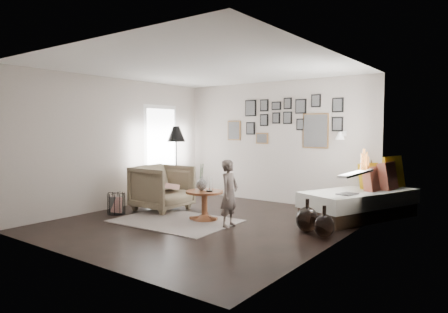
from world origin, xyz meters
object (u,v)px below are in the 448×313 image
Objects in this scene: demijohn_small at (324,225)px; child at (229,193)px; pedestal_table at (205,207)px; demijohn_large at (307,219)px; armchair at (162,188)px; daybed at (361,198)px; vase at (202,182)px; magazine_basket at (116,204)px; floor_lamp at (176,137)px.

demijohn_small is 1.57m from child.
pedestal_table is 1.82m from demijohn_large.
demijohn_large is at bearing -88.91° from armchair.
child is (1.83, -0.30, 0.11)m from armchair.
demijohn_large is at bearing 159.67° from demijohn_small.
demijohn_large reaches higher than pedestal_table.
child is at bearing -104.50° from daybed.
armchair is 3.01m from demijohn_large.
armchair is at bearing 75.14° from child.
armchair is at bearing 172.25° from vase.
magazine_basket is 2.35m from child.
floor_lamp is at bearing 85.21° from magazine_basket.
floor_lamp is at bearing 148.88° from pedestal_table.
child reaches higher than daybed.
daybed is 1.61m from demijohn_large.
daybed is at bearing -42.21° from child.
demijohn_large is at bearing 14.30° from magazine_basket.
magazine_basket is at bearing -165.70° from demijohn_large.
demijohn_large is at bearing 9.34° from pedestal_table.
pedestal_table is 0.40× the size of floor_lamp.
daybed is at bearing 14.43° from floor_lamp.
pedestal_table is 2.14m from floor_lamp.
magazine_basket is 0.86× the size of demijohn_small.
floor_lamp is 2.55m from child.
vase reaches higher than demijohn_large.
child is at bearing -12.14° from vase.
daybed is at bearing 89.92° from demijohn_small.
demijohn_large is (1.87, 0.27, -0.46)m from vase.
floor_lamp reaches higher than daybed.
floor_lamp is at bearing 58.51° from child.
child is at bearing -159.90° from demijohn_large.
child is at bearing -168.37° from demijohn_small.
armchair is 2.06× the size of demijohn_small.
daybed is at bearing 78.25° from demijohn_large.
daybed reaches higher than vase.
magazine_basket is at bearing -159.02° from vase.
daybed reaches higher than armchair.
armchair is at bearing -179.97° from demijohn_small.
armchair is (-1.12, 0.15, -0.22)m from vase.
pedestal_table is at bearing 72.70° from child.
vase is at bearing 72.46° from child.
armchair is at bearing -66.54° from floor_lamp.
child is (2.16, -1.06, -0.87)m from floor_lamp.
floor_lamp reaches higher than demijohn_small.
armchair is 0.59× the size of floor_lamp.
demijohn_small is (3.32, 0.00, -0.26)m from armchair.
pedestal_table is 1.27× the size of demijohn_large.
armchair is 0.92m from magazine_basket.
daybed is 5.02× the size of demijohn_small.
vase is 2.89m from daybed.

